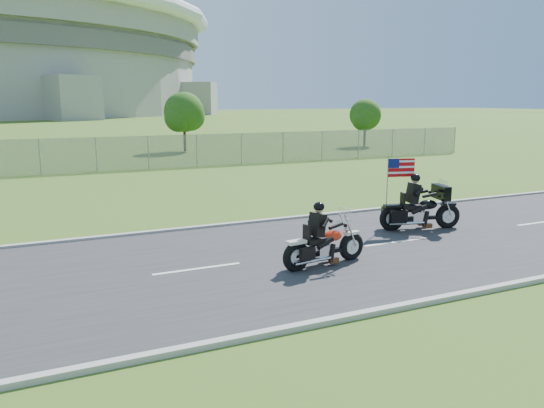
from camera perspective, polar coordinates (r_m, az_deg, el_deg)
name	(u,v)px	position (r m, az deg, el deg)	size (l,w,h in m)	color
ground	(272,260)	(13.83, -0.05, -6.08)	(420.00, 420.00, 0.00)	#38581B
road	(272,260)	(13.82, -0.05, -6.00)	(120.00, 8.00, 0.04)	#28282B
curb_north	(220,226)	(17.45, -5.59, -2.32)	(120.00, 0.18, 0.12)	#9E9B93
curb_south	(359,315)	(10.49, 9.39, -11.70)	(120.00, 0.18, 0.12)	#9E9B93
fence	(40,157)	(32.17, -23.71, 4.68)	(60.00, 0.03, 2.00)	gray
tree_fence_near	(184,114)	(43.62, -9.41, 9.51)	(3.52, 3.28, 4.75)	#382316
tree_fence_far	(365,117)	(48.62, 10.01, 9.25)	(3.08, 2.87, 4.20)	#382316
motorcycle_lead	(323,246)	(13.25, 5.56, -4.53)	(2.48, 0.81, 1.67)	black
motorcycle_follow	(420,211)	(17.49, 15.64, -0.73)	(2.69, 1.20, 2.28)	black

